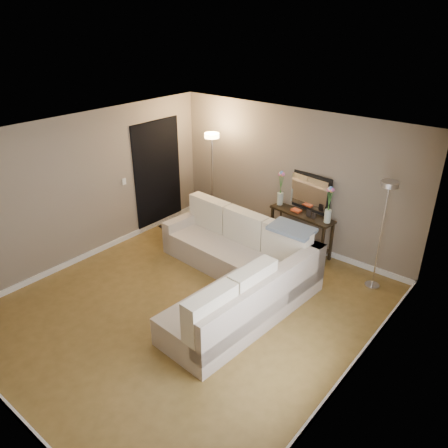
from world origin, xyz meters
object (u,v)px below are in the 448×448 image
Objects in this scene: sectional_sofa at (237,268)px; console_table at (297,229)px; floor_lamp_unlit at (384,215)px; floor_lamp_lit at (212,163)px.

console_table is (0.07, 1.72, 0.07)m from sectional_sofa.
floor_lamp_unlit is (1.69, 1.44, 0.92)m from sectional_sofa.
floor_lamp_lit is (-1.83, -0.30, 0.97)m from console_table.
floor_lamp_lit is at bearing 140.97° from sectional_sofa.
sectional_sofa is at bearing -92.38° from console_table.
floor_lamp_unlit is at bearing 40.45° from sectional_sofa.
sectional_sofa is at bearing -139.55° from floor_lamp_unlit.
console_table is at bearing 170.33° from floor_lamp_unlit.
floor_lamp_lit reaches higher than console_table.
console_table is at bearing 87.62° from sectional_sofa.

